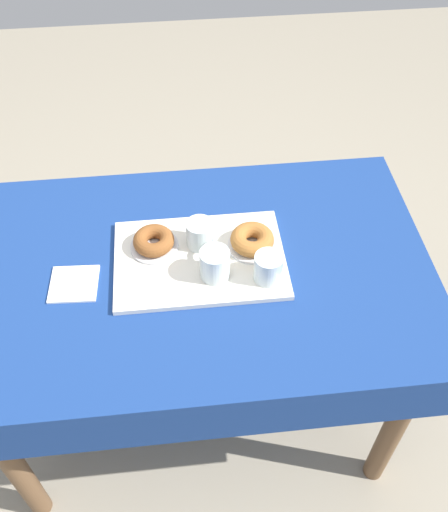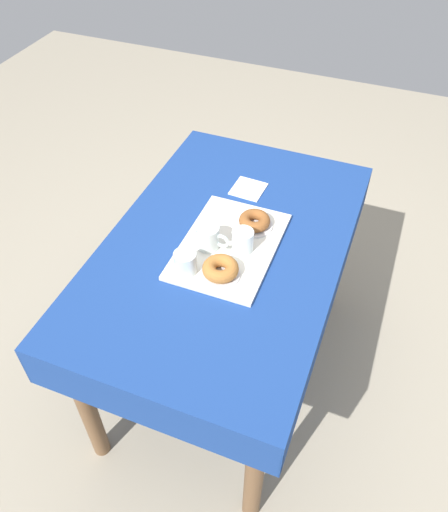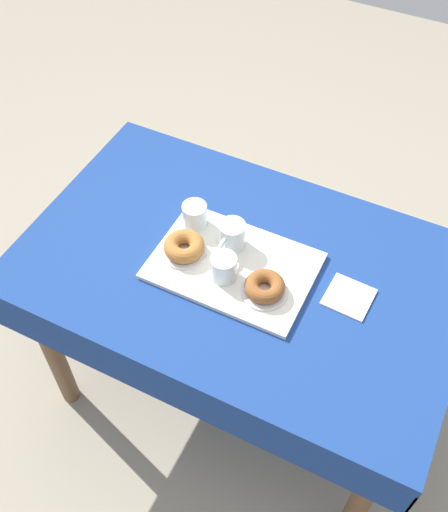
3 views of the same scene
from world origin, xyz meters
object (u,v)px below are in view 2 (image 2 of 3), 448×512
Objects in this scene: water_glass_far at (185,263)px; tea_mug_left at (209,238)px; water_glass_near at (243,241)px; paper_napkin at (248,189)px; sugar_donut_right at (220,269)px; sugar_donut_left at (255,221)px; donut_plate_left at (254,225)px; donut_plate_right at (221,274)px; dining_table at (225,265)px; serving_tray at (229,246)px.

tea_mug_left is at bearing -10.73° from water_glass_far.
paper_napkin is (0.34, 0.10, -0.05)m from water_glass_near.
sugar_donut_right reaches higher than paper_napkin.
donut_plate_left is at bearing 90.00° from sugar_donut_left.
water_glass_near is at bearing 179.99° from donut_plate_left.
sugar_donut_right is (0.00, 0.00, 0.03)m from donut_plate_right.
water_glass_near is at bearing -75.08° from tea_mug_left.
water_glass_far is 0.12m from sugar_donut_right.
tea_mug_left is 0.90× the size of donut_plate_left.
water_glass_near is (0.03, -0.11, -0.00)m from tea_mug_left.
donut_plate_left and donut_plate_right have the same top height.
sugar_donut_right is (-0.27, 0.03, 0.03)m from donut_plate_left.
donut_plate_left is at bearing -0.01° from water_glass_near.
donut_plate_right is (-0.16, -0.05, 0.13)m from dining_table.
sugar_donut_right is (-0.14, 0.03, -0.01)m from water_glass_near.
donut_plate_left reaches higher than dining_table.
donut_plate_right is 1.06× the size of paper_napkin.
donut_plate_left is at bearing -5.55° from sugar_donut_right.
dining_table is at bearing 15.76° from donut_plate_right.
sugar_donut_right reaches higher than donut_plate_right.
donut_plate_right is 1.11× the size of sugar_donut_right.
dining_table is 10.35× the size of paper_napkin.
donut_plate_left is 0.27m from donut_plate_right.
paper_napkin is at bearing 4.73° from dining_table.
serving_tray is at bearing -27.23° from water_glass_far.
tea_mug_left is at bearing 119.73° from serving_tray.
dining_table is 0.20m from sugar_donut_left.
donut_plate_right is at bearing -170.36° from serving_tray.
water_glass_far is (-0.17, 0.14, 0.00)m from water_glass_near.
serving_tray is 0.15m from sugar_donut_right.
dining_table is at bearing 74.53° from water_glass_near.
serving_tray is 0.34m from paper_napkin.
tea_mug_left reaches higher than paper_napkin.
sugar_donut_right is (-0.15, -0.02, 0.04)m from serving_tray.
sugar_donut_left is 0.27m from donut_plate_right.
dining_table is 0.23m from sugar_donut_right.
sugar_donut_left is 0.94× the size of sugar_donut_right.
sugar_donut_left is (0.16, -0.11, -0.01)m from tea_mug_left.
water_glass_far reaches higher than donut_plate_right.
water_glass_near is 0.15m from donut_plate_right.
sugar_donut_left is (0.12, -0.05, 0.03)m from serving_tray.
serving_tray is at bearing -60.27° from tea_mug_left.
serving_tray is 3.85× the size of sugar_donut_right.
water_glass_near is at bearing -10.44° from donut_plate_right.
sugar_donut_right is (-0.27, 0.03, 0.00)m from sugar_donut_left.
water_glass_far is at bearing 169.27° from tea_mug_left.
sugar_donut_left is at bearing -5.55° from donut_plate_right.
donut_plate_right is (-0.27, 0.03, 0.00)m from donut_plate_left.
water_glass_near reaches higher than dining_table.
tea_mug_left is 0.12m from water_glass_near.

